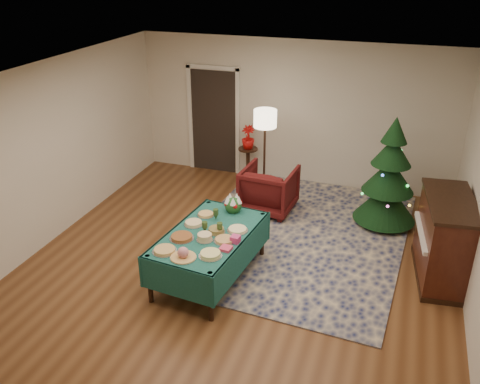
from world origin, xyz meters
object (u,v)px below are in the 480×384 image
(gift_box, at_px, (235,239))
(christmas_tree, at_px, (389,178))
(buffet_table, at_px, (209,242))
(armchair, at_px, (269,187))
(floor_lamp, at_px, (265,124))
(side_table, at_px, (248,165))
(piano, at_px, (444,240))
(potted_plant, at_px, (248,142))

(gift_box, xyz_separation_m, christmas_tree, (1.74, 2.45, 0.08))
(buffet_table, distance_m, armchair, 2.20)
(buffet_table, bearing_deg, gift_box, -15.22)
(floor_lamp, height_order, side_table, floor_lamp)
(side_table, height_order, piano, piano)
(floor_lamp, bearing_deg, potted_plant, 128.40)
(potted_plant, height_order, piano, piano)
(gift_box, bearing_deg, potted_plant, 105.07)
(buffet_table, bearing_deg, potted_plant, 98.77)
(side_table, height_order, christmas_tree, christmas_tree)
(buffet_table, relative_size, piano, 1.33)
(buffet_table, xyz_separation_m, floor_lamp, (-0.00, 2.65, 0.84))
(armchair, bearing_deg, piano, 161.48)
(floor_lamp, xyz_separation_m, christmas_tree, (2.15, -0.31, -0.58))
(buffet_table, relative_size, gift_box, 16.98)
(gift_box, xyz_separation_m, piano, (2.58, 1.13, -0.17))
(buffet_table, xyz_separation_m, gift_box, (0.41, -0.11, 0.18))
(side_table, xyz_separation_m, piano, (3.49, -2.27, 0.25))
(christmas_tree, bearing_deg, potted_plant, 160.35)
(buffet_table, distance_m, potted_plant, 3.33)
(armchair, height_order, side_table, armchair)
(side_table, relative_size, potted_plant, 1.49)
(potted_plant, bearing_deg, buffet_table, -81.23)
(buffet_table, xyz_separation_m, christmas_tree, (2.15, 2.34, 0.26))
(side_table, xyz_separation_m, christmas_tree, (2.66, -0.95, 0.50))
(side_table, relative_size, piano, 0.47)
(floor_lamp, bearing_deg, christmas_tree, -8.22)
(buffet_table, height_order, gift_box, gift_box)
(buffet_table, bearing_deg, armchair, 84.18)
(buffet_table, distance_m, piano, 3.16)
(side_table, distance_m, piano, 4.17)
(gift_box, height_order, christmas_tree, christmas_tree)
(floor_lamp, distance_m, christmas_tree, 2.25)
(buffet_table, distance_m, floor_lamp, 2.78)
(gift_box, xyz_separation_m, armchair, (-0.19, 2.29, -0.30))
(potted_plant, xyz_separation_m, piano, (3.49, -2.27, -0.22))
(side_table, bearing_deg, piano, -32.98)
(christmas_tree, height_order, piano, christmas_tree)
(armchair, relative_size, christmas_tree, 0.48)
(armchair, height_order, piano, piano)
(gift_box, relative_size, armchair, 0.13)
(christmas_tree, xyz_separation_m, piano, (0.83, -1.32, -0.25))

